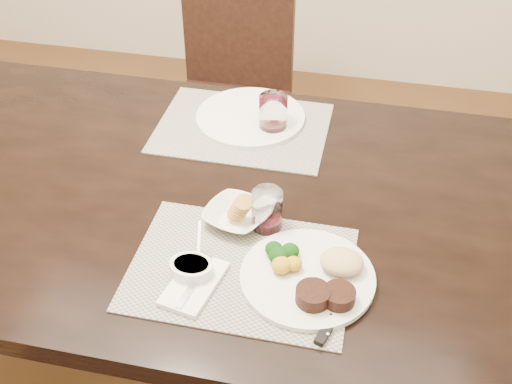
% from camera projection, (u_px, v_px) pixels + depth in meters
% --- Properties ---
extents(ground_plane, '(4.50, 4.50, 0.00)m').
position_uv_depth(ground_plane, '(166.00, 367.00, 2.04)').
color(ground_plane, '#452C16').
rests_on(ground_plane, ground).
extents(dining_table, '(2.00, 1.00, 0.75)m').
position_uv_depth(dining_table, '(142.00, 209.00, 1.62)').
color(dining_table, black).
rests_on(dining_table, ground).
extents(chair_far, '(0.42, 0.42, 0.90)m').
position_uv_depth(chair_far, '(233.00, 84.00, 2.43)').
color(chair_far, black).
rests_on(chair_far, ground).
extents(placemat_near, '(0.46, 0.34, 0.00)m').
position_uv_depth(placemat_near, '(241.00, 268.00, 1.34)').
color(placemat_near, gray).
rests_on(placemat_near, dining_table).
extents(placemat_far, '(0.46, 0.34, 0.00)m').
position_uv_depth(placemat_far, '(242.00, 128.00, 1.75)').
color(placemat_far, gray).
rests_on(placemat_far, dining_table).
extents(dinner_plate, '(0.28, 0.28, 0.05)m').
position_uv_depth(dinner_plate, '(314.00, 276.00, 1.30)').
color(dinner_plate, silver).
rests_on(dinner_plate, placemat_near).
extents(napkin_fork, '(0.12, 0.17, 0.02)m').
position_uv_depth(napkin_fork, '(194.00, 284.00, 1.30)').
color(napkin_fork, white).
rests_on(napkin_fork, placemat_near).
extents(steak_knife, '(0.06, 0.22, 0.01)m').
position_uv_depth(steak_knife, '(331.00, 316.00, 1.24)').
color(steak_knife, silver).
rests_on(steak_knife, placemat_near).
extents(cracker_bowl, '(0.17, 0.17, 0.06)m').
position_uv_depth(cracker_bowl, '(236.00, 215.00, 1.44)').
color(cracker_bowl, silver).
rests_on(cracker_bowl, placemat_near).
extents(sauce_ramekin, '(0.09, 0.14, 0.07)m').
position_uv_depth(sauce_ramekin, '(192.00, 269.00, 1.31)').
color(sauce_ramekin, silver).
rests_on(sauce_ramekin, placemat_near).
extents(wine_glass_near, '(0.07, 0.07, 0.10)m').
position_uv_depth(wine_glass_near, '(267.00, 211.00, 1.42)').
color(wine_glass_near, silver).
rests_on(wine_glass_near, placemat_near).
extents(far_plate, '(0.30, 0.30, 0.01)m').
position_uv_depth(far_plate, '(250.00, 117.00, 1.78)').
color(far_plate, silver).
rests_on(far_plate, placemat_far).
extents(wine_glass_far, '(0.08, 0.08, 0.10)m').
position_uv_depth(wine_glass_far, '(273.00, 115.00, 1.71)').
color(wine_glass_far, silver).
rests_on(wine_glass_far, placemat_far).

